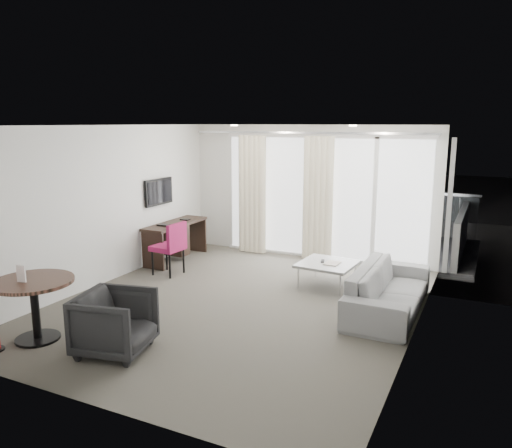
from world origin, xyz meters
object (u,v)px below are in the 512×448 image
at_px(tub_armchair, 115,323).
at_px(coffee_table, 327,274).
at_px(desk_chair, 168,248).
at_px(rattan_chair_a, 385,226).
at_px(round_table, 35,310).
at_px(desk, 176,241).
at_px(sofa, 389,289).
at_px(rattan_chair_b, 404,229).

xyz_separation_m(tub_armchair, coffee_table, (1.48, 3.41, -0.17)).
relative_size(desk_chair, tub_armchair, 1.18).
relative_size(desk_chair, rattan_chair_a, 1.21).
distance_m(coffee_table, rattan_chair_a, 3.40).
xyz_separation_m(desk_chair, round_table, (0.14, -2.96, -0.09)).
relative_size(desk, coffee_table, 1.81).
bearing_deg(rattan_chair_a, coffee_table, -108.51).
relative_size(sofa, rattan_chair_b, 2.73).
height_order(sofa, rattan_chair_b, rattan_chair_b).
bearing_deg(desk, tub_armchair, -65.39).
distance_m(round_table, rattan_chair_a, 7.50).
distance_m(desk_chair, rattan_chair_b, 5.09).
bearing_deg(tub_armchair, coffee_table, -35.98).
bearing_deg(rattan_chair_a, round_table, -126.60).
bearing_deg(desk_chair, round_table, -83.28).
height_order(desk_chair, rattan_chair_a, desk_chair).
bearing_deg(desk_chair, sofa, 2.50).
bearing_deg(desk_chair, desk, 120.12).
xyz_separation_m(desk_chair, sofa, (3.87, -0.10, -0.15)).
distance_m(tub_armchair, rattan_chair_a, 7.01).
height_order(desk_chair, round_table, desk_chair).
relative_size(desk_chair, rattan_chair_b, 1.17).
xyz_separation_m(tub_armchair, sofa, (2.61, 2.71, -0.04)).
xyz_separation_m(desk, rattan_chair_b, (3.86, 2.89, 0.04)).
relative_size(desk_chair, sofa, 0.43).
relative_size(desk_chair, coffee_table, 1.08).
bearing_deg(sofa, rattan_chair_a, 12.21).
xyz_separation_m(desk, tub_armchair, (1.68, -3.67, -0.00)).
distance_m(sofa, rattan_chair_a, 4.18).
xyz_separation_m(sofa, rattan_chair_a, (-0.88, 4.08, 0.07)).
height_order(tub_armchair, sofa, tub_armchair).
distance_m(rattan_chair_a, rattan_chair_b, 0.51).
height_order(desk_chair, tub_armchair, desk_chair).
height_order(round_table, tub_armchair, round_table).
bearing_deg(round_table, tub_armchair, 7.71).
distance_m(desk, sofa, 4.39).
bearing_deg(sofa, desk, 77.42).
distance_m(tub_armchair, rattan_chair_b, 6.91).
relative_size(desk, round_table, 1.63).
xyz_separation_m(desk, coffee_table, (3.16, -0.26, -0.17)).
xyz_separation_m(tub_armchair, rattan_chair_a, (1.72, 6.79, 0.02)).
height_order(desk, coffee_table, desk).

